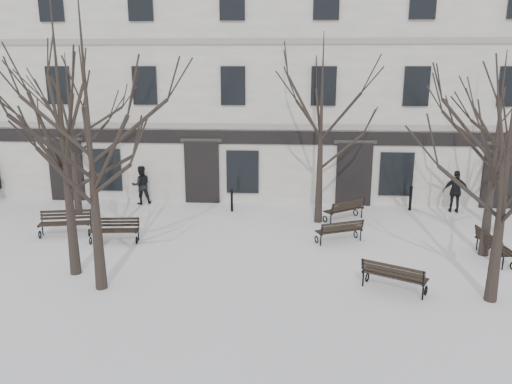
# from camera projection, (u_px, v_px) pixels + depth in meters

# --- Properties ---
(ground) EXTENTS (100.00, 100.00, 0.00)m
(ground) POSITION_uv_depth(u_px,v_px,m) (269.00, 271.00, 15.65)
(ground) COLOR white
(ground) RESTS_ON ground
(building) EXTENTS (40.40, 10.20, 11.40)m
(building) POSITION_uv_depth(u_px,v_px,m) (281.00, 80.00, 26.83)
(building) COLOR silver
(building) RESTS_ON ground
(tree_0) EXTENTS (5.78, 5.78, 8.26)m
(tree_0) POSITION_uv_depth(u_px,v_px,m) (60.00, 105.00, 14.22)
(tree_0) COLOR black
(tree_0) RESTS_ON ground
(tree_1) EXTENTS (5.77, 5.77, 8.24)m
(tree_1) POSITION_uv_depth(u_px,v_px,m) (87.00, 109.00, 13.20)
(tree_1) COLOR black
(tree_1) RESTS_ON ground
(tree_2) EXTENTS (4.99, 4.99, 7.13)m
(tree_2) POSITION_uv_depth(u_px,v_px,m) (510.00, 139.00, 12.61)
(tree_2) COLOR black
(tree_2) RESTS_ON ground
(tree_3) EXTENTS (4.73, 4.73, 6.75)m
(tree_3) POSITION_uv_depth(u_px,v_px,m) (498.00, 131.00, 15.97)
(tree_3) COLOR black
(tree_3) RESTS_ON ground
(tree_4) EXTENTS (4.75, 4.75, 6.79)m
(tree_4) POSITION_uv_depth(u_px,v_px,m) (70.00, 115.00, 20.89)
(tree_4) COLOR black
(tree_4) RESTS_ON ground
(tree_5) EXTENTS (5.28, 5.28, 7.54)m
(tree_5) POSITION_uv_depth(u_px,v_px,m) (322.00, 107.00, 19.46)
(tree_5) COLOR black
(tree_5) RESTS_ON ground
(bench_0) EXTENTS (1.97, 1.04, 0.95)m
(bench_0) POSITION_uv_depth(u_px,v_px,m) (65.00, 222.00, 18.87)
(bench_0) COLOR black
(bench_0) RESTS_ON ground
(bench_1) EXTENTS (1.79, 1.24, 0.86)m
(bench_1) POSITION_uv_depth(u_px,v_px,m) (340.00, 230.00, 18.09)
(bench_1) COLOR black
(bench_1) RESTS_ON ground
(bench_2) EXTENTS (1.87, 1.40, 0.91)m
(bench_2) POSITION_uv_depth(u_px,v_px,m) (394.00, 275.00, 14.13)
(bench_2) COLOR black
(bench_2) RESTS_ON ground
(bench_3) EXTENTS (1.80, 0.82, 0.88)m
(bench_3) POSITION_uv_depth(u_px,v_px,m) (115.00, 229.00, 18.16)
(bench_3) COLOR black
(bench_3) RESTS_ON ground
(bench_4) EXTENTS (1.81, 1.57, 0.91)m
(bench_4) POSITION_uv_depth(u_px,v_px,m) (345.00, 209.00, 20.67)
(bench_4) COLOR black
(bench_4) RESTS_ON ground
(bench_5) EXTENTS (0.86, 1.92, 0.94)m
(bench_5) POSITION_uv_depth(u_px,v_px,m) (494.00, 245.00, 16.49)
(bench_5) COLOR black
(bench_5) RESTS_ON ground
(bollard_a) EXTENTS (0.13, 0.13, 1.01)m
(bollard_a) POSITION_uv_depth(u_px,v_px,m) (232.00, 200.00, 21.96)
(bollard_a) COLOR black
(bollard_a) RESTS_ON ground
(bollard_b) EXTENTS (0.15, 0.15, 1.14)m
(bollard_b) POSITION_uv_depth(u_px,v_px,m) (411.00, 197.00, 22.11)
(bollard_b) COLOR black
(bollard_b) RESTS_ON ground
(pedestrian_b) EXTENTS (1.07, 0.98, 1.79)m
(pedestrian_b) POSITION_uv_depth(u_px,v_px,m) (142.00, 204.00, 23.34)
(pedestrian_b) COLOR black
(pedestrian_b) RESTS_ON ground
(pedestrian_c) EXTENTS (1.16, 0.64, 1.87)m
(pedestrian_c) POSITION_uv_depth(u_px,v_px,m) (454.00, 212.00, 21.98)
(pedestrian_c) COLOR black
(pedestrian_c) RESTS_ON ground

